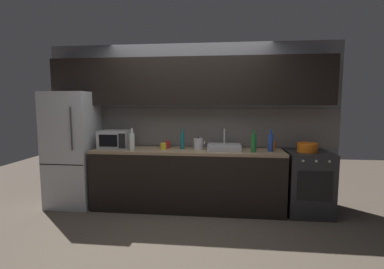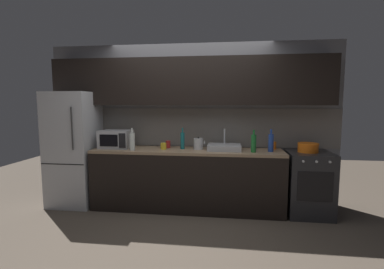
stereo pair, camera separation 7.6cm
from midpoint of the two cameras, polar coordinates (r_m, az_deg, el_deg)
name	(u,v)px [view 2 (the right image)]	position (r m, az deg, el deg)	size (l,w,h in m)	color
ground_plane	(176,236)	(3.57, -2.60, -19.91)	(10.00, 10.00, 0.00)	#4C4238
back_wall	(190,105)	(4.38, 0.02, 5.98)	(4.54, 0.44, 2.50)	slate
counter_run	(187,179)	(4.24, -0.50, -9.06)	(2.80, 0.60, 0.90)	black
refrigerator	(74,149)	(4.73, -22.42, -2.67)	(0.68, 0.69, 1.75)	#B7BABF
oven_range	(308,183)	(4.37, 23.06, -9.14)	(0.60, 0.62, 0.90)	#232326
microwave	(116,139)	(4.43, -14.73, -0.90)	(0.46, 0.35, 0.27)	#A8AAAF
sink_basin	(224,147)	(4.13, 7.09, -2.57)	(0.48, 0.38, 0.30)	#ADAFB5
kettle	(198,144)	(4.15, 1.85, -1.91)	(0.17, 0.14, 0.19)	#B7BABF
wine_bottle_blue	(271,142)	(4.11, 16.26, -1.57)	(0.07, 0.07, 0.32)	#234299
wine_bottle_green	(254,143)	(4.00, 12.95, -1.70)	(0.07, 0.07, 0.32)	#1E6B2D
wine_bottle_teal	(182,140)	(4.17, -1.42, -1.21)	(0.06, 0.06, 0.32)	#19666B
wine_bottle_clear	(132,141)	(4.14, -11.55, -1.34)	(0.08, 0.08, 0.32)	silver
mug_orange	(274,145)	(4.36, 16.78, -2.14)	(0.07, 0.07, 0.11)	orange
mug_yellow	(163,146)	(4.17, -5.30, -2.38)	(0.09, 0.09, 0.10)	gold
mug_red	(168,144)	(4.31, -4.38, -1.99)	(0.07, 0.07, 0.11)	#A82323
cooking_pot	(308,148)	(4.26, 23.00, -2.46)	(0.28, 0.28, 0.13)	orange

